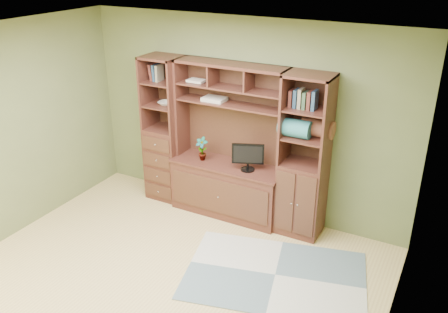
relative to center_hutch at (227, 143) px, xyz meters
The scene contains 11 objects.
room 1.76m from the center_hutch, 86.94° to the right, with size 4.60×4.10×2.64m.
center_hutch is the anchor object (origin of this frame).
left_tower 1.00m from the center_hutch, behind, with size 0.50×0.45×2.05m, color #4A231A.
right_tower 1.03m from the center_hutch, ahead, with size 0.55×0.45×2.05m, color #4A231A.
rug 1.79m from the center_hutch, 41.01° to the right, with size 1.97×1.31×0.01m, color #959A9A.
monitor 0.32m from the center_hutch, ahead, with size 0.41×0.18×0.50m, color black.
orchid 0.39m from the center_hutch, behind, with size 0.17×0.12×0.32m, color #B2553C.
magazines 0.59m from the center_hutch, 159.07° to the left, with size 0.29×0.21×0.04m, color beige.
bowl 1.04m from the center_hutch, behind, with size 0.20×0.20×0.05m, color silver.
blanket_teal 0.98m from the center_hutch, ahead, with size 0.37×0.22×0.22m, color teal.
blanket_red 1.20m from the center_hutch, ahead, with size 0.39×0.21×0.21m, color brown.
Camera 1 is at (2.53, -3.28, 3.35)m, focal length 38.00 mm.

